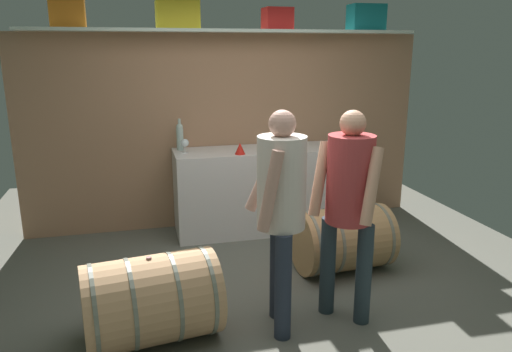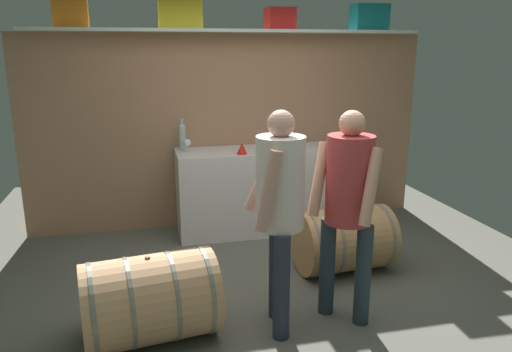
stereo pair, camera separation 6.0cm
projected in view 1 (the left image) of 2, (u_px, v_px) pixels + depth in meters
The scene contains 15 objects.
ground_plane at pixel (261, 278), 4.36m from camera, with size 5.70×7.28×0.02m, color #5E5E54.
back_wall_panel at pixel (227, 131), 5.52m from camera, with size 4.50×0.10×2.15m, color #AA7B5B.
high_shelf_board at pixel (228, 31), 5.10m from camera, with size 4.14×0.40×0.03m, color silver.
toolcase_orange at pixel (67, 10), 4.68m from camera, with size 0.32×0.19×0.33m, color orange.
toolcase_yellow at pixel (177, 15), 4.94m from camera, with size 0.43×0.30×0.27m, color yellow.
toolcase_red at pixel (277, 19), 5.20m from camera, with size 0.29×0.25×0.23m, color red.
toolcase_teal at pixel (366, 17), 5.43m from camera, with size 0.38×0.26×0.28m, color #15787F.
work_cabinet at pixel (264, 190), 5.41m from camera, with size 1.95×0.61×0.92m, color white.
wine_bottle_clear at pixel (180, 136), 5.20m from camera, with size 0.08×0.08×0.34m.
wine_glass at pixel (185, 143), 5.08m from camera, with size 0.08×0.08×0.15m.
red_funnel at pixel (240, 149), 5.02m from camera, with size 0.11×0.11×0.12m, color red.
wine_barrel_near at pixel (343, 239), 4.45m from camera, with size 0.88×0.64×0.60m.
wine_barrel_far at pixel (151, 300), 3.34m from camera, with size 0.98×0.73×0.63m.
winemaker_pouring at pixel (349, 195), 3.47m from camera, with size 0.50×0.51×1.58m.
visitor_tasting at pixel (280, 199), 3.34m from camera, with size 0.39×0.50×1.60m.
Camera 1 is at (-1.02, -3.34, 1.98)m, focal length 34.11 mm.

